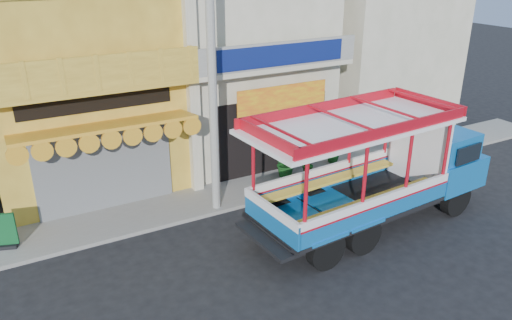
{
  "coord_description": "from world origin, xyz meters",
  "views": [
    {
      "loc": [
        -6.76,
        -9.75,
        7.68
      ],
      "look_at": [
        0.01,
        2.5,
        1.84
      ],
      "focal_mm": 35.0,
      "sensor_mm": 36.0,
      "label": 1
    }
  ],
  "objects_px": {
    "potted_plant_b": "(307,164)",
    "potted_plant_c": "(333,152)",
    "songthaew_truck": "(387,166)",
    "utility_pole": "(216,53)",
    "green_sign": "(4,234)",
    "potted_plant_a": "(286,163)"
  },
  "relations": [
    {
      "from": "songthaew_truck",
      "to": "potted_plant_b",
      "type": "height_order",
      "value": "songthaew_truck"
    },
    {
      "from": "utility_pole",
      "to": "potted_plant_a",
      "type": "distance_m",
      "value": 5.44
    },
    {
      "from": "potted_plant_b",
      "to": "potted_plant_c",
      "type": "height_order",
      "value": "potted_plant_b"
    },
    {
      "from": "potted_plant_c",
      "to": "songthaew_truck",
      "type": "bearing_deg",
      "value": 7.98
    },
    {
      "from": "utility_pole",
      "to": "potted_plant_b",
      "type": "xyz_separation_m",
      "value": [
        3.77,
        0.65,
        -4.46
      ]
    },
    {
      "from": "green_sign",
      "to": "potted_plant_b",
      "type": "bearing_deg",
      "value": 0.04
    },
    {
      "from": "utility_pole",
      "to": "green_sign",
      "type": "height_order",
      "value": "utility_pole"
    },
    {
      "from": "green_sign",
      "to": "potted_plant_a",
      "type": "xyz_separation_m",
      "value": [
        9.31,
        0.32,
        0.09
      ]
    },
    {
      "from": "songthaew_truck",
      "to": "potted_plant_b",
      "type": "relative_size",
      "value": 8.97
    },
    {
      "from": "songthaew_truck",
      "to": "potted_plant_a",
      "type": "xyz_separation_m",
      "value": [
        -1.05,
        3.95,
        -1.14
      ]
    },
    {
      "from": "utility_pole",
      "to": "potted_plant_a",
      "type": "relative_size",
      "value": 26.72
    },
    {
      "from": "utility_pole",
      "to": "potted_plant_b",
      "type": "distance_m",
      "value": 5.88
    },
    {
      "from": "green_sign",
      "to": "potted_plant_a",
      "type": "height_order",
      "value": "potted_plant_a"
    },
    {
      "from": "potted_plant_c",
      "to": "potted_plant_b",
      "type": "bearing_deg",
      "value": -47.41
    },
    {
      "from": "songthaew_truck",
      "to": "green_sign",
      "type": "height_order",
      "value": "songthaew_truck"
    },
    {
      "from": "songthaew_truck",
      "to": "green_sign",
      "type": "xyz_separation_m",
      "value": [
        -10.36,
        3.64,
        -1.23
      ]
    },
    {
      "from": "potted_plant_a",
      "to": "potted_plant_b",
      "type": "relative_size",
      "value": 1.16
    },
    {
      "from": "potted_plant_a",
      "to": "potted_plant_c",
      "type": "height_order",
      "value": "potted_plant_a"
    },
    {
      "from": "utility_pole",
      "to": "potted_plant_c",
      "type": "xyz_separation_m",
      "value": [
        5.36,
        1.17,
        -4.49
      ]
    },
    {
      "from": "potted_plant_b",
      "to": "utility_pole",
      "type": "bearing_deg",
      "value": 83.66
    },
    {
      "from": "green_sign",
      "to": "potted_plant_a",
      "type": "bearing_deg",
      "value": 1.96
    },
    {
      "from": "potted_plant_a",
      "to": "songthaew_truck",
      "type": "bearing_deg",
      "value": -91.5
    }
  ]
}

